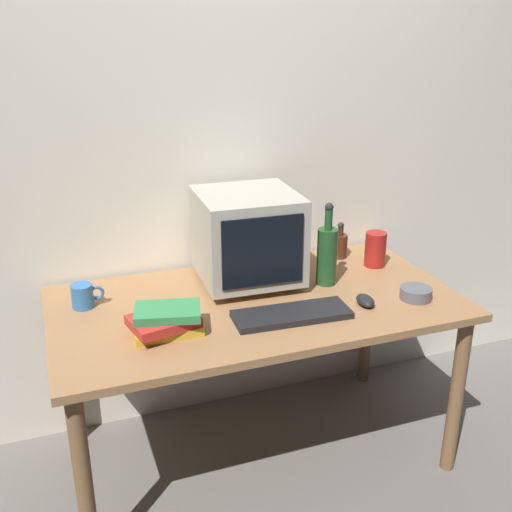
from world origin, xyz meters
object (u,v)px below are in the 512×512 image
computer_mouse (365,301)px  book_stack (166,321)px  mug (83,296)px  bottle_tall (327,254)px  crt_monitor (248,237)px  keyboard (292,314)px  bottle_short (340,245)px  metal_canister (375,249)px  cd_spindle (416,293)px

computer_mouse → book_stack: book_stack is taller
mug → bottle_tall: bearing=-6.8°
crt_monitor → computer_mouse: crt_monitor is taller
keyboard → computer_mouse: computer_mouse is taller
keyboard → bottle_short: bearing=50.6°
bottle_tall → bottle_short: size_ratio=2.06×
book_stack → metal_canister: (0.97, 0.29, 0.03)m
computer_mouse → bottle_short: (0.13, 0.47, 0.04)m
computer_mouse → bottle_tall: bottle_tall is taller
cd_spindle → bottle_tall: bearing=136.0°
crt_monitor → book_stack: size_ratio=1.53×
crt_monitor → computer_mouse: (0.34, -0.35, -0.17)m
crt_monitor → computer_mouse: bearing=-46.0°
metal_canister → cd_spindle: bearing=-93.9°
computer_mouse → book_stack: bearing=-176.2°
book_stack → metal_canister: size_ratio=1.75×
keyboard → bottle_tall: bottle_tall is taller
computer_mouse → cd_spindle: bearing=1.6°
mug → keyboard: bearing=-26.4°
computer_mouse → metal_canister: 0.41m
book_stack → cd_spindle: book_stack is taller
bottle_tall → metal_canister: 0.30m
mug → cd_spindle: mug is taller
mug → cd_spindle: (1.19, -0.36, -0.02)m
cd_spindle → mug: bearing=163.2°
bottle_tall → cd_spindle: size_ratio=2.81×
computer_mouse → bottle_short: size_ratio=0.61×
crt_monitor → computer_mouse: 0.52m
keyboard → bottle_short: 0.64m
bottle_tall → cd_spindle: bottle_tall is taller
crt_monitor → mug: bearing=-179.1°
bottle_short → mug: bearing=-173.5°
book_stack → keyboard: bearing=-4.8°
crt_monitor → mug: (-0.64, -0.01, -0.15)m
cd_spindle → metal_canister: (0.02, 0.35, 0.05)m
bottle_tall → crt_monitor: bearing=157.3°
computer_mouse → mug: mug is taller
keyboard → book_stack: size_ratio=1.60×
bottle_short → metal_canister: 0.17m
keyboard → crt_monitor: bearing=100.1°
metal_canister → crt_monitor: bearing=177.7°
bottle_tall → book_stack: 0.72m
crt_monitor → keyboard: bearing=-83.2°
computer_mouse → book_stack: 0.74m
keyboard → book_stack: 0.45m
crt_monitor → metal_canister: 0.58m
keyboard → book_stack: bearing=178.4°
book_stack → mug: (-0.24, 0.30, -0.00)m
crt_monitor → bottle_tall: 0.32m
keyboard → book_stack: (-0.44, 0.04, 0.04)m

